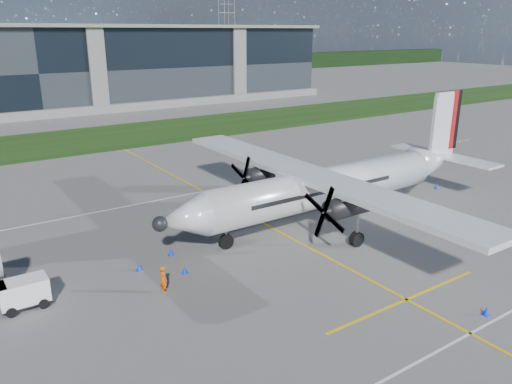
{
  "coord_description": "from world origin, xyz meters",
  "views": [
    {
      "loc": [
        -17.94,
        -21.8,
        14.41
      ],
      "look_at": [
        1.32,
        6.63,
        3.3
      ],
      "focal_mm": 35.0,
      "sensor_mm": 36.0,
      "label": 1
    }
  ],
  "objects_px": {
    "turboprop_aircraft": "(336,163)",
    "pylon_east": "(227,29)",
    "safety_cone_portwing": "(487,311)",
    "safety_cone_tail": "(437,186)",
    "safety_cone_fwd": "(139,267)",
    "ground_crew_person": "(163,277)",
    "safety_cone_nose_stbd": "(171,252)",
    "baggage_tug": "(24,294)",
    "safety_cone_nose_port": "(185,270)"
  },
  "relations": [
    {
      "from": "safety_cone_portwing",
      "to": "baggage_tug",
      "type": "bearing_deg",
      "value": 143.93
    },
    {
      "from": "baggage_tug",
      "to": "safety_cone_tail",
      "type": "height_order",
      "value": "baggage_tug"
    },
    {
      "from": "safety_cone_portwing",
      "to": "safety_cone_fwd",
      "type": "bearing_deg",
      "value": 131.1
    },
    {
      "from": "ground_crew_person",
      "to": "safety_cone_portwing",
      "type": "distance_m",
      "value": 17.77
    },
    {
      "from": "pylon_east",
      "to": "safety_cone_nose_port",
      "type": "bearing_deg",
      "value": -121.89
    },
    {
      "from": "ground_crew_person",
      "to": "baggage_tug",
      "type": "bearing_deg",
      "value": 60.01
    },
    {
      "from": "safety_cone_fwd",
      "to": "safety_cone_nose_port",
      "type": "bearing_deg",
      "value": -41.36
    },
    {
      "from": "safety_cone_fwd",
      "to": "safety_cone_nose_port",
      "type": "height_order",
      "value": "same"
    },
    {
      "from": "safety_cone_tail",
      "to": "safety_cone_nose_stbd",
      "type": "height_order",
      "value": "same"
    },
    {
      "from": "pylon_east",
      "to": "safety_cone_tail",
      "type": "bearing_deg",
      "value": -113.69
    },
    {
      "from": "ground_crew_person",
      "to": "safety_cone_tail",
      "type": "xyz_separation_m",
      "value": [
        29.85,
        3.74,
        -0.7
      ]
    },
    {
      "from": "ground_crew_person",
      "to": "safety_cone_nose_port",
      "type": "height_order",
      "value": "ground_crew_person"
    },
    {
      "from": "ground_crew_person",
      "to": "safety_cone_nose_port",
      "type": "distance_m",
      "value": 2.62
    },
    {
      "from": "baggage_tug",
      "to": "safety_cone_portwing",
      "type": "xyz_separation_m",
      "value": [
        20.13,
        -14.66,
        -0.56
      ]
    },
    {
      "from": "safety_cone_portwing",
      "to": "safety_cone_tail",
      "type": "relative_size",
      "value": 1.0
    },
    {
      "from": "pylon_east",
      "to": "safety_cone_nose_stbd",
      "type": "xyz_separation_m",
      "value": [
        -90.48,
        -143.18,
        -14.75
      ]
    },
    {
      "from": "turboprop_aircraft",
      "to": "safety_cone_nose_port",
      "type": "relative_size",
      "value": 62.23
    },
    {
      "from": "safety_cone_portwing",
      "to": "safety_cone_tail",
      "type": "bearing_deg",
      "value": 43.16
    },
    {
      "from": "pylon_east",
      "to": "safety_cone_portwing",
      "type": "height_order",
      "value": "pylon_east"
    },
    {
      "from": "safety_cone_fwd",
      "to": "safety_cone_nose_stbd",
      "type": "xyz_separation_m",
      "value": [
        2.63,
        0.97,
        0.0
      ]
    },
    {
      "from": "baggage_tug",
      "to": "safety_cone_nose_port",
      "type": "distance_m",
      "value": 9.11
    },
    {
      "from": "baggage_tug",
      "to": "ground_crew_person",
      "type": "relative_size",
      "value": 1.42
    },
    {
      "from": "safety_cone_fwd",
      "to": "pylon_east",
      "type": "bearing_deg",
      "value": 57.14
    },
    {
      "from": "safety_cone_fwd",
      "to": "safety_cone_nose_stbd",
      "type": "height_order",
      "value": "same"
    },
    {
      "from": "safety_cone_fwd",
      "to": "safety_cone_nose_stbd",
      "type": "relative_size",
      "value": 1.0
    },
    {
      "from": "safety_cone_fwd",
      "to": "safety_cone_portwing",
      "type": "height_order",
      "value": "same"
    },
    {
      "from": "safety_cone_nose_port",
      "to": "safety_cone_tail",
      "type": "bearing_deg",
      "value": 4.68
    },
    {
      "from": "safety_cone_fwd",
      "to": "safety_cone_tail",
      "type": "bearing_deg",
      "value": 0.64
    },
    {
      "from": "safety_cone_portwing",
      "to": "safety_cone_nose_stbd",
      "type": "relative_size",
      "value": 1.0
    },
    {
      "from": "baggage_tug",
      "to": "safety_cone_nose_stbd",
      "type": "bearing_deg",
      "value": 9.65
    },
    {
      "from": "turboprop_aircraft",
      "to": "ground_crew_person",
      "type": "height_order",
      "value": "turboprop_aircraft"
    },
    {
      "from": "safety_cone_fwd",
      "to": "safety_cone_portwing",
      "type": "distance_m",
      "value": 20.29
    },
    {
      "from": "turboprop_aircraft",
      "to": "safety_cone_tail",
      "type": "distance_m",
      "value": 14.44
    },
    {
      "from": "turboprop_aircraft",
      "to": "safety_cone_nose_stbd",
      "type": "xyz_separation_m",
      "value": [
        -13.64,
        1.16,
        -4.42
      ]
    },
    {
      "from": "turboprop_aircraft",
      "to": "safety_cone_fwd",
      "type": "relative_size",
      "value": 62.23
    },
    {
      "from": "safety_cone_nose_stbd",
      "to": "safety_cone_nose_port",
      "type": "bearing_deg",
      "value": -98.18
    },
    {
      "from": "pylon_east",
      "to": "baggage_tug",
      "type": "relative_size",
      "value": 11.14
    },
    {
      "from": "pylon_east",
      "to": "turboprop_aircraft",
      "type": "height_order",
      "value": "pylon_east"
    },
    {
      "from": "turboprop_aircraft",
      "to": "pylon_east",
      "type": "bearing_deg",
      "value": 61.97
    },
    {
      "from": "safety_cone_tail",
      "to": "turboprop_aircraft",
      "type": "bearing_deg",
      "value": -177.82
    },
    {
      "from": "pylon_east",
      "to": "safety_cone_fwd",
      "type": "height_order",
      "value": "pylon_east"
    },
    {
      "from": "safety_cone_nose_stbd",
      "to": "safety_cone_portwing",
      "type": "bearing_deg",
      "value": -56.63
    },
    {
      "from": "turboprop_aircraft",
      "to": "safety_cone_fwd",
      "type": "xyz_separation_m",
      "value": [
        -16.27,
        0.19,
        -4.42
      ]
    },
    {
      "from": "pylon_east",
      "to": "safety_cone_nose_stbd",
      "type": "bearing_deg",
      "value": -122.29
    },
    {
      "from": "safety_cone_nose_port",
      "to": "safety_cone_portwing",
      "type": "bearing_deg",
      "value": -50.18
    },
    {
      "from": "turboprop_aircraft",
      "to": "safety_cone_nose_stbd",
      "type": "height_order",
      "value": "turboprop_aircraft"
    },
    {
      "from": "safety_cone_fwd",
      "to": "baggage_tug",
      "type": "bearing_deg",
      "value": -174.67
    },
    {
      "from": "ground_crew_person",
      "to": "safety_cone_nose_stbd",
      "type": "bearing_deg",
      "value": -37.73
    },
    {
      "from": "pylon_east",
      "to": "ground_crew_person",
      "type": "relative_size",
      "value": 15.79
    },
    {
      "from": "turboprop_aircraft",
      "to": "ground_crew_person",
      "type": "relative_size",
      "value": 16.38
    }
  ]
}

